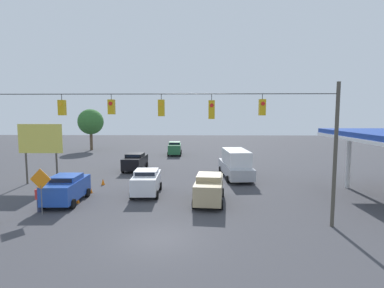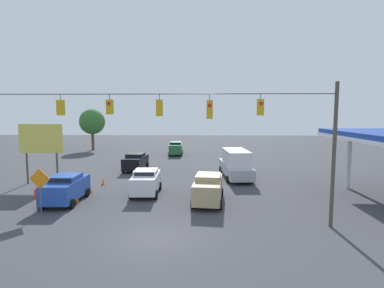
% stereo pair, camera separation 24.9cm
% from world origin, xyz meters
% --- Properties ---
extents(ground_plane, '(140.00, 140.00, 0.00)m').
position_xyz_m(ground_plane, '(0.00, 0.00, 0.00)').
color(ground_plane, '#3D3D42').
extents(overhead_signal_span, '(18.74, 0.38, 7.78)m').
position_xyz_m(overhead_signal_span, '(-0.07, -1.81, 5.07)').
color(overhead_signal_span, '#4C473D').
rests_on(overhead_signal_span, ground_plane).
extents(sedan_green_withflow_deep, '(2.07, 4.15, 1.97)m').
position_xyz_m(sedan_green_withflow_deep, '(1.57, -29.60, 1.02)').
color(sedan_green_withflow_deep, '#236038').
rests_on(sedan_green_withflow_deep, ground_plane).
extents(sedan_blue_parked_shoulder, '(2.19, 4.35, 1.91)m').
position_xyz_m(sedan_blue_parked_shoulder, '(7.10, -5.84, 1.00)').
color(sedan_blue_parked_shoulder, '#234CB2').
rests_on(sedan_blue_parked_shoulder, ground_plane).
extents(sedan_tan_crossing_near, '(2.34, 4.75, 1.97)m').
position_xyz_m(sedan_tan_crossing_near, '(-2.72, -6.08, 1.03)').
color(sedan_tan_crossing_near, tan).
rests_on(sedan_tan_crossing_near, ground_plane).
extents(box_truck_silver_oncoming_far, '(2.80, 7.38, 2.69)m').
position_xyz_m(box_truck_silver_oncoming_far, '(-5.51, -14.25, 1.34)').
color(box_truck_silver_oncoming_far, '#A8AAB2').
rests_on(box_truck_silver_oncoming_far, ground_plane).
extents(sedan_white_withflow_mid, '(2.14, 4.11, 1.90)m').
position_xyz_m(sedan_white_withflow_mid, '(1.97, -8.05, 0.99)').
color(sedan_white_withflow_mid, silver).
rests_on(sedan_white_withflow_mid, ground_plane).
extents(sedan_black_withflow_far, '(2.24, 4.52, 1.85)m').
position_xyz_m(sedan_black_withflow_far, '(4.88, -17.64, 0.97)').
color(sedan_black_withflow_far, black).
rests_on(sedan_black_withflow_far, ground_plane).
extents(traffic_cone_nearest, '(0.31, 0.31, 0.55)m').
position_xyz_m(traffic_cone_nearest, '(6.35, -5.70, 0.28)').
color(traffic_cone_nearest, orange).
rests_on(traffic_cone_nearest, ground_plane).
extents(traffic_cone_second, '(0.31, 0.31, 0.55)m').
position_xyz_m(traffic_cone_second, '(6.37, -8.30, 0.28)').
color(traffic_cone_second, orange).
rests_on(traffic_cone_second, ground_plane).
extents(traffic_cone_third, '(0.31, 0.31, 0.55)m').
position_xyz_m(traffic_cone_third, '(6.26, -10.97, 0.28)').
color(traffic_cone_third, orange).
rests_on(traffic_cone_third, ground_plane).
extents(roadside_billboard, '(3.81, 0.16, 5.23)m').
position_xyz_m(roadside_billboard, '(11.66, -11.18, 3.69)').
color(roadside_billboard, '#4C473D').
rests_on(roadside_billboard, ground_plane).
extents(work_zone_sign, '(1.27, 0.06, 2.84)m').
position_xyz_m(work_zone_sign, '(7.52, -3.31, 1.99)').
color(work_zone_sign, slate).
rests_on(work_zone_sign, ground_plane).
extents(pedestrian, '(0.40, 0.28, 1.69)m').
position_xyz_m(pedestrian, '(7.96, -3.83, 0.84)').
color(pedestrian, '#2D334C').
rests_on(pedestrian, ground_plane).
extents(tree_horizon_left, '(4.21, 4.21, 6.87)m').
position_xyz_m(tree_horizon_left, '(16.06, -35.40, 4.73)').
color(tree_horizon_left, brown).
rests_on(tree_horizon_left, ground_plane).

